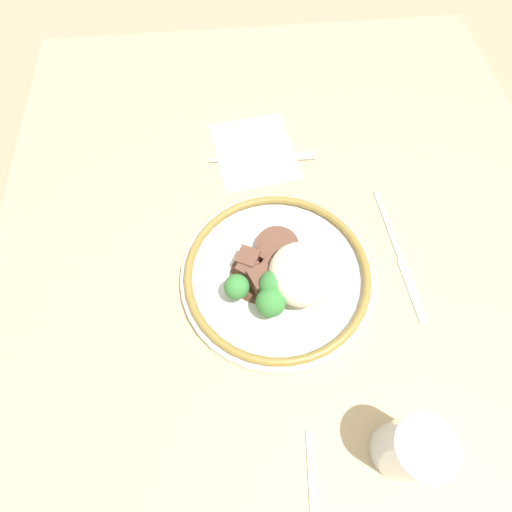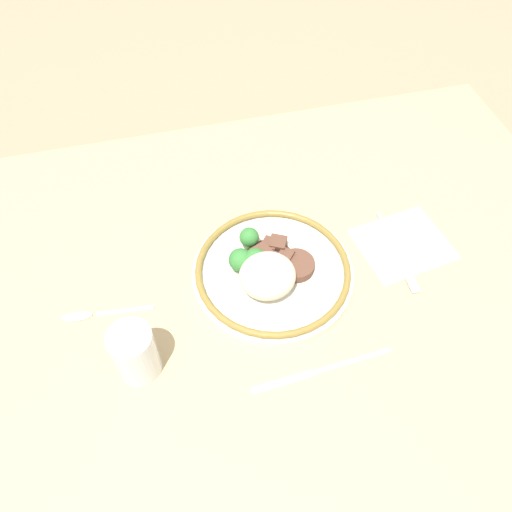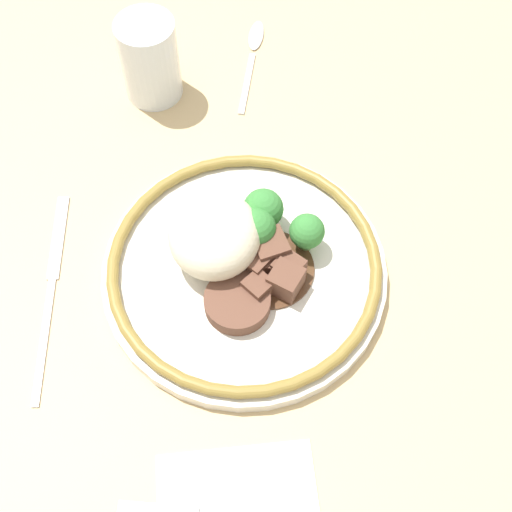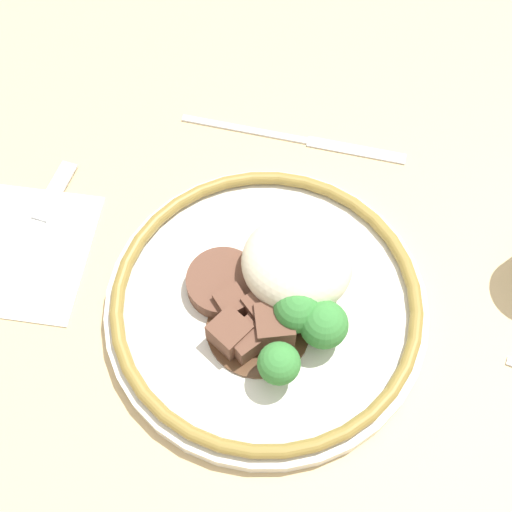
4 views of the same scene
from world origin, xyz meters
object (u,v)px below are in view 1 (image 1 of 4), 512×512
Objects in this scene: plate at (279,273)px; knife at (399,256)px; juice_glass at (409,450)px; fork at (273,157)px.

plate is 1.22× the size of knife.
juice_glass is at bearing 25.41° from plate.
knife is at bearing -49.65° from fork.
juice_glass is 0.53× the size of fork.
juice_glass is (0.24, 0.12, 0.02)m from plate.
fork is at bearing 175.16° from plate.
knife is (-0.26, 0.07, -0.04)m from juice_glass.
plate is 0.27m from juice_glass.
fork is 0.81× the size of knife.
knife is (-0.02, 0.19, -0.02)m from plate.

